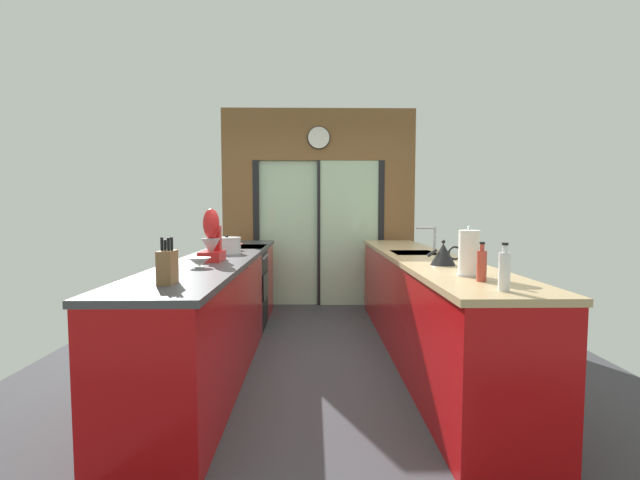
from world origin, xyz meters
name	(u,v)px	position (x,y,z in m)	size (l,w,h in m)	color
ground_plane	(321,346)	(0.00, 0.60, -0.01)	(5.04, 7.60, 0.02)	#38383D
back_wall_unit	(319,195)	(0.00, 2.40, 1.53)	(2.64, 0.12, 2.70)	brown
left_counter_run	(217,310)	(-0.91, 0.13, 0.47)	(0.62, 3.80, 0.92)	#AD0C0F
right_counter_run	(422,305)	(0.91, 0.30, 0.46)	(0.62, 3.80, 0.92)	#AD0C0F
sink_faucet	(431,235)	(1.06, 0.55, 1.09)	(0.19, 0.02, 0.25)	#B7BABC
oven_range	(239,288)	(-0.91, 1.25, 0.46)	(0.60, 0.60, 0.92)	black
mixing_bowl_near	(199,262)	(-0.89, -0.49, 0.96)	(0.16, 0.16, 0.07)	silver
mixing_bowl_far	(233,247)	(-0.89, 0.78, 0.96)	(0.20, 0.20, 0.07)	#BC4C38
knife_block	(167,266)	(-0.89, -1.16, 1.02)	(0.08, 0.14, 0.26)	brown
stand_mixer	(212,241)	(-0.89, -0.10, 1.08)	(0.17, 0.27, 0.42)	red
stock_pot	(227,245)	(-0.89, 0.49, 1.00)	(0.26, 0.26, 0.18)	#B7BABC
kettle	(443,254)	(0.89, -0.38, 1.00)	(0.26, 0.19, 0.19)	black
soap_bottle_near	(504,271)	(0.89, -1.40, 1.03)	(0.06, 0.06, 0.25)	silver
soap_bottle_far	(482,265)	(0.89, -1.11, 1.02)	(0.06, 0.06, 0.23)	#B23D2D
paper_towel_roll	(469,253)	(0.89, -0.90, 1.06)	(0.15, 0.15, 0.31)	#B7BABC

